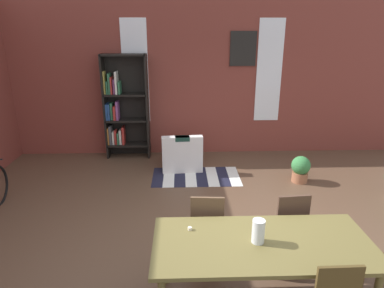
{
  "coord_description": "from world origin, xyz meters",
  "views": [
    {
      "loc": [
        -0.49,
        -3.95,
        2.72
      ],
      "look_at": [
        -0.32,
        1.02,
        1.03
      ],
      "focal_mm": 31.5,
      "sensor_mm": 36.0,
      "label": 1
    }
  ],
  "objects_px": {
    "dining_chair_far_left": "(207,226)",
    "dining_chair_far_right": "(288,224)",
    "bookshelf_tall": "(123,108)",
    "armchair_white": "(182,154)",
    "potted_plant_by_shelf": "(301,169)",
    "dining_table": "(262,249)",
    "vase_on_table": "(258,231)"
  },
  "relations": [
    {
      "from": "dining_chair_far_left",
      "to": "dining_chair_far_right",
      "type": "height_order",
      "value": "same"
    },
    {
      "from": "dining_chair_far_left",
      "to": "bookshelf_tall",
      "type": "relative_size",
      "value": 0.42
    },
    {
      "from": "bookshelf_tall",
      "to": "armchair_white",
      "type": "bearing_deg",
      "value": -28.73
    },
    {
      "from": "bookshelf_tall",
      "to": "potted_plant_by_shelf",
      "type": "xyz_separation_m",
      "value": [
        3.49,
        -1.49,
        -0.85
      ]
    },
    {
      "from": "armchair_white",
      "to": "dining_chair_far_right",
      "type": "bearing_deg",
      "value": -67.65
    },
    {
      "from": "dining_chair_far_right",
      "to": "armchair_white",
      "type": "height_order",
      "value": "dining_chair_far_right"
    },
    {
      "from": "potted_plant_by_shelf",
      "to": "armchair_white",
      "type": "bearing_deg",
      "value": 160.28
    },
    {
      "from": "dining_chair_far_left",
      "to": "armchair_white",
      "type": "bearing_deg",
      "value": 95.41
    },
    {
      "from": "dining_table",
      "to": "dining_chair_far_right",
      "type": "xyz_separation_m",
      "value": [
        0.48,
        0.71,
        -0.18
      ]
    },
    {
      "from": "bookshelf_tall",
      "to": "vase_on_table",
      "type": "bearing_deg",
      "value": -65.96
    },
    {
      "from": "bookshelf_tall",
      "to": "armchair_white",
      "type": "distance_m",
      "value": 1.67
    },
    {
      "from": "dining_table",
      "to": "potted_plant_by_shelf",
      "type": "distance_m",
      "value": 3.33
    },
    {
      "from": "vase_on_table",
      "to": "armchair_white",
      "type": "relative_size",
      "value": 0.28
    },
    {
      "from": "bookshelf_tall",
      "to": "armchair_white",
      "type": "xyz_separation_m",
      "value": [
        1.27,
        -0.7,
        -0.84
      ]
    },
    {
      "from": "dining_chair_far_left",
      "to": "dining_table",
      "type": "bearing_deg",
      "value": -55.56
    },
    {
      "from": "dining_chair_far_left",
      "to": "armchair_white",
      "type": "xyz_separation_m",
      "value": [
        -0.29,
        3.06,
        -0.23
      ]
    },
    {
      "from": "dining_table",
      "to": "dining_chair_far_right",
      "type": "distance_m",
      "value": 0.88
    },
    {
      "from": "vase_on_table",
      "to": "potted_plant_by_shelf",
      "type": "distance_m",
      "value": 3.39
    },
    {
      "from": "dining_chair_far_left",
      "to": "potted_plant_by_shelf",
      "type": "height_order",
      "value": "dining_chair_far_left"
    },
    {
      "from": "dining_chair_far_left",
      "to": "bookshelf_tall",
      "type": "distance_m",
      "value": 4.11
    },
    {
      "from": "dining_chair_far_left",
      "to": "potted_plant_by_shelf",
      "type": "xyz_separation_m",
      "value": [
        1.93,
        2.27,
        -0.25
      ]
    },
    {
      "from": "vase_on_table",
      "to": "dining_chair_far_right",
      "type": "height_order",
      "value": "vase_on_table"
    },
    {
      "from": "bookshelf_tall",
      "to": "armchair_white",
      "type": "relative_size",
      "value": 2.64
    },
    {
      "from": "dining_table",
      "to": "armchair_white",
      "type": "height_order",
      "value": "dining_table"
    },
    {
      "from": "vase_on_table",
      "to": "armchair_white",
      "type": "distance_m",
      "value": 3.88
    },
    {
      "from": "dining_table",
      "to": "armchair_white",
      "type": "distance_m",
      "value": 3.87
    },
    {
      "from": "potted_plant_by_shelf",
      "to": "bookshelf_tall",
      "type": "bearing_deg",
      "value": 156.85
    },
    {
      "from": "vase_on_table",
      "to": "armchair_white",
      "type": "xyz_separation_m",
      "value": [
        -0.72,
        3.77,
        -0.62
      ]
    },
    {
      "from": "vase_on_table",
      "to": "armchair_white",
      "type": "bearing_deg",
      "value": 100.85
    },
    {
      "from": "dining_chair_far_right",
      "to": "bookshelf_tall",
      "type": "xyz_separation_m",
      "value": [
        -2.53,
        3.76,
        0.6
      ]
    },
    {
      "from": "dining_table",
      "to": "dining_chair_far_right",
      "type": "height_order",
      "value": "dining_chair_far_right"
    },
    {
      "from": "dining_chair_far_left",
      "to": "potted_plant_by_shelf",
      "type": "relative_size",
      "value": 1.89
    }
  ]
}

